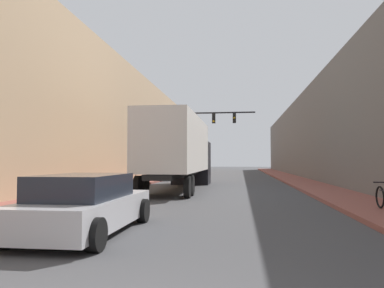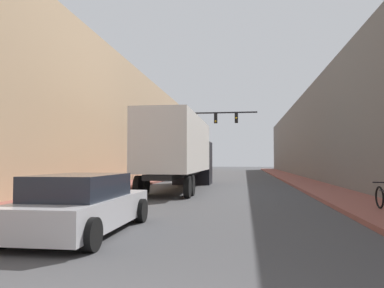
{
  "view_description": "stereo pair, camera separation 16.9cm",
  "coord_description": "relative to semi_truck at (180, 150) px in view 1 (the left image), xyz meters",
  "views": [
    {
      "loc": [
        1.55,
        -3.04,
        1.69
      ],
      "look_at": [
        -0.59,
        13.41,
        2.42
      ],
      "focal_mm": 35.0,
      "sensor_mm": 36.0,
      "label": 1
    },
    {
      "loc": [
        1.72,
        -3.02,
        1.69
      ],
      "look_at": [
        -0.59,
        13.41,
        2.42
      ],
      "focal_mm": 35.0,
      "sensor_mm": 36.0,
      "label": 2
    }
  ],
  "objects": [
    {
      "name": "sidewalk_right",
      "position": [
        7.99,
        11.39,
        -2.21
      ],
      "size": [
        2.49,
        80.0,
        0.15
      ],
      "color": "brown",
      "rests_on": "ground"
    },
    {
      "name": "sidewalk_left",
      "position": [
        -4.07,
        11.39,
        -2.21
      ],
      "size": [
        2.49,
        80.0,
        0.15
      ],
      "color": "brown",
      "rests_on": "ground"
    },
    {
      "name": "building_right",
      "position": [
        12.23,
        11.39,
        1.74
      ],
      "size": [
        6.0,
        80.0,
        8.06
      ],
      "color": "#66605B",
      "rests_on": "ground"
    },
    {
      "name": "building_left",
      "position": [
        -8.31,
        11.39,
        2.47
      ],
      "size": [
        6.0,
        80.0,
        9.51
      ],
      "color": "tan",
      "rests_on": "ground"
    },
    {
      "name": "semi_truck",
      "position": [
        0.0,
        0.0,
        0.0
      ],
      "size": [
        2.58,
        12.49,
        4.04
      ],
      "color": "silver",
      "rests_on": "ground"
    },
    {
      "name": "sedan_car",
      "position": [
        -0.06,
        -13.31,
        -1.63
      ],
      "size": [
        2.07,
        4.66,
        1.37
      ],
      "color": "#B7B7BC",
      "rests_on": "ground"
    },
    {
      "name": "traffic_signal_gantry",
      "position": [
        -0.58,
        12.4,
        2.31
      ],
      "size": [
        7.62,
        0.35,
        6.36
      ],
      "color": "black",
      "rests_on": "ground"
    }
  ]
}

